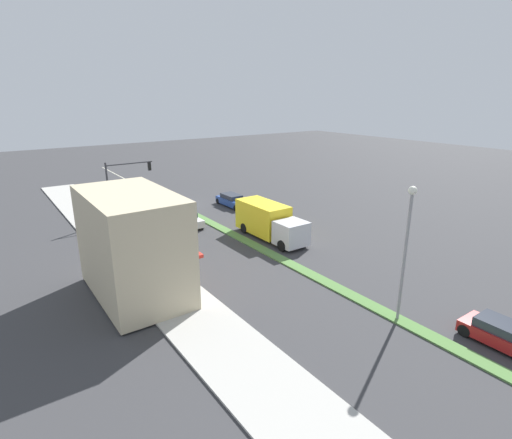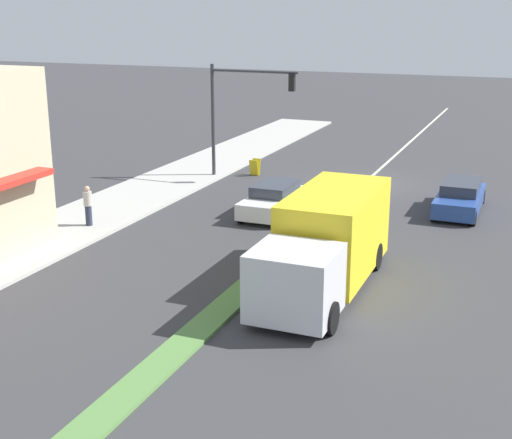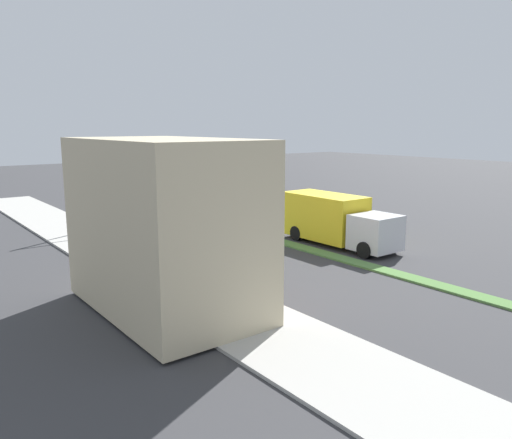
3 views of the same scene
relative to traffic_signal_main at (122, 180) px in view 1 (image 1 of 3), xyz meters
name	(u,v)px [view 1 (image 1 of 3)]	position (x,y,z in m)	size (l,w,h in m)	color
ground_plane	(277,258)	(-6.12, 16.45, -3.90)	(160.00, 160.00, 0.00)	#38383A
sidewalk_right	(168,292)	(2.88, 16.95, -3.84)	(4.00, 73.00, 0.12)	#B2AFA8
median_strip	(374,307)	(-6.12, 25.45, -3.85)	(0.90, 46.00, 0.10)	#568442
lane_marking_center	(177,206)	(-6.12, -1.55, -3.90)	(0.16, 60.00, 0.01)	beige
building_corner_store	(133,244)	(4.46, 15.96, -0.64)	(5.26, 8.18, 6.29)	#C6B793
traffic_signal_main	(122,180)	(0.00, 0.00, 0.00)	(4.59, 0.34, 5.60)	#333338
street_lamp	(407,238)	(-6.12, 27.05, 0.88)	(0.44, 0.44, 7.37)	gray
pedestrian	(140,243)	(2.12, 10.01, -2.94)	(0.34, 0.34, 1.60)	#282D42
warning_aframe_sign	(126,211)	(-0.40, -1.12, -3.47)	(0.45, 0.53, 0.84)	yellow
delivery_truck	(269,221)	(-8.32, 12.45, -2.43)	(2.44, 7.50, 2.87)	silver
van_white	(186,219)	(-3.92, 5.40, -3.26)	(1.77, 4.13, 1.31)	silver
coupe_blue	(232,200)	(-11.12, 2.02, -3.27)	(1.76, 4.49, 1.30)	#284793
hatchback_red	(503,334)	(-8.32, 31.41, -3.31)	(1.72, 3.82, 1.23)	#AD1E1E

